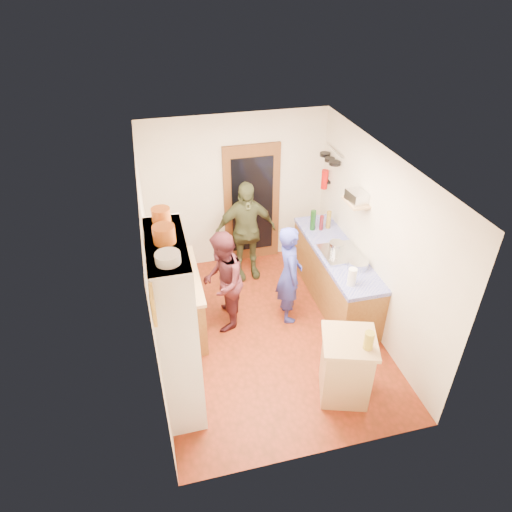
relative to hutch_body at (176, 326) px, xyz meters
name	(u,v)px	position (x,y,z in m)	size (l,w,h in m)	color
floor	(268,332)	(1.30, 0.80, -1.11)	(3.00, 4.00, 0.02)	maroon
ceiling	(271,161)	(1.30, 0.80, 1.51)	(3.00, 4.00, 0.02)	silver
wall_back	(237,192)	(1.30, 2.81, 0.20)	(3.00, 0.02, 2.60)	silver
wall_front	(326,372)	(1.30, -1.21, 0.20)	(3.00, 0.02, 2.60)	silver
wall_left	(151,274)	(-0.21, 0.80, 0.20)	(0.02, 4.00, 2.60)	silver
wall_right	(376,242)	(2.81, 0.80, 0.20)	(0.02, 4.00, 2.60)	silver
door_frame	(252,205)	(1.55, 2.77, -0.05)	(0.95, 0.06, 2.10)	brown
door_glass	(252,206)	(1.55, 2.74, -0.05)	(0.70, 0.02, 1.70)	black
hutch_body	(176,326)	(0.00, 0.00, 0.00)	(0.40, 1.20, 2.20)	white
hutch_top_shelf	(165,244)	(0.00, 0.00, 1.08)	(0.40, 1.14, 0.04)	white
plate_stack	(168,258)	(0.00, -0.36, 1.15)	(0.24, 0.24, 0.10)	white
orange_pot_a	(164,234)	(0.00, 0.02, 1.19)	(0.22, 0.22, 0.18)	orange
orange_pot_b	(161,216)	(0.00, 0.40, 1.19)	(0.20, 0.20, 0.18)	orange
left_counter_base	(179,303)	(0.10, 1.25, -0.68)	(0.60, 1.40, 0.85)	olive
left_counter_top	(176,277)	(0.10, 1.25, -0.23)	(0.64, 1.44, 0.05)	tan
toaster	(182,288)	(0.15, 0.83, -0.10)	(0.26, 0.17, 0.19)	white
kettle	(172,277)	(0.05, 1.12, -0.12)	(0.15, 0.15, 0.17)	white
orange_bowl	(179,263)	(0.18, 1.47, -0.15)	(0.21, 0.21, 0.10)	orange
chopping_board	(173,251)	(0.12, 1.86, -0.19)	(0.30, 0.22, 0.03)	tan
right_counter_base	(334,277)	(2.50, 1.30, -0.68)	(0.60, 2.20, 0.84)	olive
right_counter_top	(337,252)	(2.50, 1.30, -0.23)	(0.62, 2.22, 0.06)	#0A0EAB
hob	(340,253)	(2.50, 1.19, -0.18)	(0.55, 0.58, 0.04)	silver
pot_on_hob	(336,246)	(2.45, 1.25, -0.09)	(0.22, 0.22, 0.14)	silver
bottle_a	(313,220)	(2.35, 1.98, -0.03)	(0.09, 0.09, 0.34)	#143F14
bottle_b	(321,223)	(2.48, 1.94, -0.08)	(0.06, 0.06, 0.25)	#591419
bottle_c	(329,220)	(2.61, 1.97, -0.05)	(0.07, 0.07, 0.30)	olive
paper_towel	(352,277)	(2.35, 0.48, -0.07)	(0.11, 0.11, 0.25)	white
mixing_bowl	(358,264)	(2.60, 0.82, -0.15)	(0.28, 0.28, 0.11)	silver
island_base	(346,369)	(1.91, -0.49, -0.67)	(0.55, 0.55, 0.86)	tan
island_top	(350,341)	(1.91, -0.49, -0.22)	(0.62, 0.62, 0.05)	tan
cutting_board	(345,337)	(1.87, -0.43, -0.21)	(0.35, 0.28, 0.02)	white
oil_jar	(369,340)	(2.04, -0.66, -0.08)	(0.11, 0.11, 0.22)	#AD9E2D
pan_rail	(335,151)	(2.76, 2.33, 0.95)	(0.02, 0.02, 0.65)	silver
pan_hang_a	(335,163)	(2.70, 2.15, 0.82)	(0.18, 0.18, 0.05)	black
pan_hang_b	(330,160)	(2.70, 2.35, 0.80)	(0.16, 0.16, 0.05)	black
pan_hang_c	(325,154)	(2.70, 2.55, 0.81)	(0.17, 0.17, 0.05)	black
wall_shelf	(356,202)	(2.67, 1.25, 0.60)	(0.26, 0.42, 0.03)	tan
radio	(357,196)	(2.67, 1.25, 0.69)	(0.22, 0.30, 0.15)	silver
ext_bracket	(328,182)	(2.77, 2.50, 0.35)	(0.06, 0.10, 0.04)	black
fire_extinguisher	(325,179)	(2.71, 2.50, 0.40)	(0.11, 0.11, 0.32)	red
picture_frame	(153,305)	(-0.18, -0.75, 0.95)	(0.03, 0.25, 0.30)	gold
person_hob	(292,275)	(1.71, 1.05, -0.34)	(0.56, 0.37, 1.53)	#2D359A
person_left	(225,280)	(0.77, 1.16, -0.34)	(0.74, 0.58, 1.53)	#471B22
person_back	(246,231)	(1.33, 2.25, -0.25)	(1.00, 0.42, 1.71)	#3A3E23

